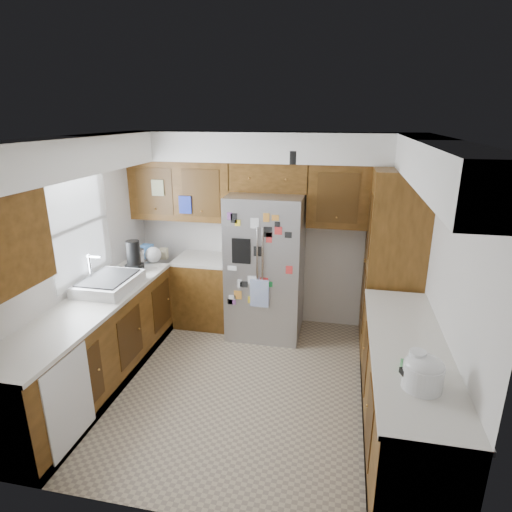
{
  "coord_description": "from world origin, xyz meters",
  "views": [
    {
      "loc": [
        0.9,
        -3.73,
        2.69
      ],
      "look_at": [
        0.05,
        0.35,
        1.31
      ],
      "focal_mm": 30.0,
      "sensor_mm": 36.0,
      "label": 1
    }
  ],
  "objects_px": {
    "pantry": "(393,262)",
    "paper_towel": "(416,368)",
    "fridge": "(266,266)",
    "rice_cooker": "(423,372)"
  },
  "relations": [
    {
      "from": "rice_cooker",
      "to": "paper_towel",
      "type": "distance_m",
      "value": 0.06
    },
    {
      "from": "fridge",
      "to": "rice_cooker",
      "type": "relative_size",
      "value": 6.42
    },
    {
      "from": "rice_cooker",
      "to": "paper_towel",
      "type": "height_order",
      "value": "paper_towel"
    },
    {
      "from": "rice_cooker",
      "to": "fridge",
      "type": "bearing_deg",
      "value": 123.51
    },
    {
      "from": "pantry",
      "to": "rice_cooker",
      "type": "distance_m",
      "value": 2.21
    },
    {
      "from": "pantry",
      "to": "fridge",
      "type": "bearing_deg",
      "value": 177.94
    },
    {
      "from": "pantry",
      "to": "paper_towel",
      "type": "distance_m",
      "value": 2.17
    },
    {
      "from": "pantry",
      "to": "paper_towel",
      "type": "relative_size",
      "value": 8.45
    },
    {
      "from": "fridge",
      "to": "paper_towel",
      "type": "xyz_separation_m",
      "value": [
        1.46,
        -2.23,
        0.15
      ]
    },
    {
      "from": "fridge",
      "to": "rice_cooker",
      "type": "bearing_deg",
      "value": -56.49
    }
  ]
}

